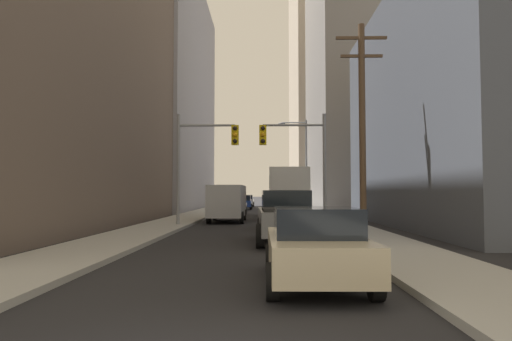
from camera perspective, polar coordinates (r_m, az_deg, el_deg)
sidewalk_left at (r=53.87m, az=-4.66°, el=-4.64°), size 2.72×160.00×0.15m
sidewalk_right at (r=53.75m, az=5.27°, el=-4.64°), size 2.72×160.00×0.15m
city_bus at (r=33.40m, az=4.07°, el=-2.59°), size 2.92×11.58×3.40m
pickup_truck_grey at (r=16.81m, az=3.89°, el=-5.79°), size 2.20×5.46×1.90m
cargo_van_silver at (r=28.23m, az=-3.60°, el=-3.86°), size 2.16×5.25×2.26m
sedan_beige at (r=9.12m, az=7.44°, el=-9.33°), size 1.95×4.21×1.52m
sedan_navy at (r=22.88m, az=3.63°, el=-5.40°), size 1.95×4.24×1.52m
sedan_black at (r=36.12m, az=-2.81°, el=-4.45°), size 1.95×4.26×1.52m
sedan_blue at (r=49.19m, az=-1.63°, el=-4.01°), size 1.95×4.21×1.52m
sedan_white at (r=58.28m, az=-1.22°, el=-3.82°), size 1.95×4.21×1.52m
traffic_signal_near_left at (r=24.30m, az=-6.51°, el=2.43°), size 3.30×0.44×6.00m
traffic_signal_near_right at (r=24.15m, az=5.06°, el=2.48°), size 3.54×0.44×6.00m
utility_pole_right at (r=20.13m, az=13.20°, el=5.90°), size 2.20×0.28×9.12m
street_lamp_right at (r=35.60m, az=5.77°, el=1.59°), size 2.28×0.32×7.50m
building_left_mid_office at (r=53.88m, az=-16.87°, el=8.97°), size 18.57×27.53×25.38m
building_right_mid_block at (r=57.85m, az=16.40°, el=12.33°), size 18.12×20.96×33.59m
building_right_far_highrise at (r=97.82m, az=10.95°, el=14.59°), size 20.87×29.66×61.91m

